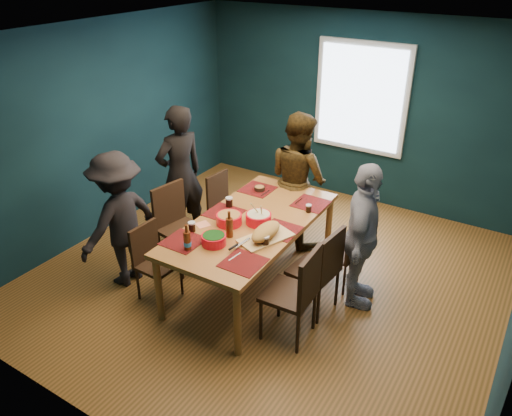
{
  "coord_description": "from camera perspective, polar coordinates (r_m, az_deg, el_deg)",
  "views": [
    {
      "loc": [
        2.4,
        -4.18,
        3.45
      ],
      "look_at": [
        -0.06,
        -0.24,
        0.99
      ],
      "focal_mm": 35.0,
      "sensor_mm": 36.0,
      "label": 1
    }
  ],
  "objects": [
    {
      "name": "room",
      "position": [
        5.47,
        3.33,
        5.45
      ],
      "size": [
        5.01,
        5.01,
        2.71
      ],
      "color": "#945D2B",
      "rests_on": "ground"
    },
    {
      "name": "dining_table",
      "position": [
        5.39,
        -0.53,
        -2.25
      ],
      "size": [
        1.12,
        2.19,
        0.83
      ],
      "rotation": [
        0.0,
        0.0,
        0.02
      ],
      "color": "#9C602E",
      "rests_on": "floor"
    },
    {
      "name": "chair_left_far",
      "position": [
        6.5,
        -3.79,
        0.84
      ],
      "size": [
        0.43,
        0.43,
        0.86
      ],
      "rotation": [
        0.0,
        0.0,
        -0.11
      ],
      "color": "black",
      "rests_on": "floor"
    },
    {
      "name": "chair_left_mid",
      "position": [
        5.93,
        -9.16,
        -1.36
      ],
      "size": [
        0.53,
        0.53,
        1.01
      ],
      "rotation": [
        0.0,
        0.0,
        -0.17
      ],
      "color": "black",
      "rests_on": "floor"
    },
    {
      "name": "chair_left_near",
      "position": [
        5.48,
        -11.83,
        -5.42
      ],
      "size": [
        0.4,
        0.4,
        0.85
      ],
      "rotation": [
        0.0,
        0.0,
        -0.04
      ],
      "color": "black",
      "rests_on": "floor"
    },
    {
      "name": "chair_right_far",
      "position": [
        5.6,
        10.37,
        -4.59
      ],
      "size": [
        0.42,
        0.42,
        0.84
      ],
      "rotation": [
        0.0,
        0.0,
        -0.11
      ],
      "color": "black",
      "rests_on": "floor"
    },
    {
      "name": "chair_right_mid",
      "position": [
        5.13,
        7.52,
        -6.54
      ],
      "size": [
        0.48,
        0.48,
        0.98
      ],
      "rotation": [
        0.0,
        0.0,
        -0.1
      ],
      "color": "black",
      "rests_on": "floor"
    },
    {
      "name": "chair_right_near",
      "position": [
        4.76,
        4.85,
        -9.18
      ],
      "size": [
        0.48,
        0.48,
        1.01
      ],
      "rotation": [
        0.0,
        0.0,
        0.05
      ],
      "color": "black",
      "rests_on": "floor"
    },
    {
      "name": "person_far_left",
      "position": [
        6.35,
        -8.66,
        3.79
      ],
      "size": [
        0.61,
        0.75,
        1.78
      ],
      "primitive_type": "imported",
      "rotation": [
        0.0,
        0.0,
        4.39
      ],
      "color": "black",
      "rests_on": "floor"
    },
    {
      "name": "person_back",
      "position": [
        6.29,
        4.84,
        3.38
      ],
      "size": [
        1.02,
        0.93,
        1.71
      ],
      "primitive_type": "imported",
      "rotation": [
        0.0,
        0.0,
        2.72
      ],
      "color": "black",
      "rests_on": "floor"
    },
    {
      "name": "person_right",
      "position": [
        5.22,
        11.99,
        -3.29
      ],
      "size": [
        0.62,
        1.01,
        1.61
      ],
      "primitive_type": "imported",
      "rotation": [
        0.0,
        0.0,
        1.83
      ],
      "color": "white",
      "rests_on": "floor"
    },
    {
      "name": "person_near_left",
      "position": [
        5.66,
        -15.36,
        -1.34
      ],
      "size": [
        0.65,
        1.05,
        1.57
      ],
      "primitive_type": "imported",
      "rotation": [
        0.0,
        0.0,
        4.65
      ],
      "color": "black",
      "rests_on": "floor"
    },
    {
      "name": "bowl_salad",
      "position": [
        5.28,
        -3.1,
        -1.24
      ],
      "size": [
        0.27,
        0.27,
        0.11
      ],
      "color": "red",
      "rests_on": "dining_table"
    },
    {
      "name": "bowl_dumpling",
      "position": [
        5.28,
        0.28,
        -1.14
      ],
      "size": [
        0.27,
        0.27,
        0.26
      ],
      "color": "red",
      "rests_on": "dining_table"
    },
    {
      "name": "bowl_herbs",
      "position": [
        4.94,
        -4.84,
        -3.57
      ],
      "size": [
        0.25,
        0.25,
        0.11
      ],
      "color": "red",
      "rests_on": "dining_table"
    },
    {
      "name": "cutting_board",
      "position": [
        5.0,
        1.1,
        -2.88
      ],
      "size": [
        0.46,
        0.72,
        0.15
      ],
      "rotation": [
        0.0,
        0.0,
        -0.38
      ],
      "color": "#D9B875",
      "rests_on": "dining_table"
    },
    {
      "name": "small_bowl",
      "position": [
        6.0,
        0.4,
        2.25
      ],
      "size": [
        0.13,
        0.13,
        0.05
      ],
      "color": "black",
      "rests_on": "dining_table"
    },
    {
      "name": "beer_bottle_a",
      "position": [
        4.86,
        -7.86,
        -3.74
      ],
      "size": [
        0.07,
        0.07,
        0.28
      ],
      "color": "#4B200D",
      "rests_on": "dining_table"
    },
    {
      "name": "beer_bottle_b",
      "position": [
        5.03,
        -3.06,
        -2.17
      ],
      "size": [
        0.07,
        0.07,
        0.29
      ],
      "color": "#4B200D",
      "rests_on": "dining_table"
    },
    {
      "name": "cola_glass_a",
      "position": [
        5.18,
        -7.34,
        -2.08
      ],
      "size": [
        0.08,
        0.08,
        0.11
      ],
      "color": "black",
      "rests_on": "dining_table"
    },
    {
      "name": "cola_glass_b",
      "position": [
        4.9,
        1.07,
        -3.72
      ],
      "size": [
        0.08,
        0.08,
        0.11
      ],
      "color": "black",
      "rests_on": "dining_table"
    },
    {
      "name": "cola_glass_c",
      "position": [
        5.54,
        6.03,
        -0.01
      ],
      "size": [
        0.07,
        0.07,
        0.09
      ],
      "color": "black",
      "rests_on": "dining_table"
    },
    {
      "name": "cola_glass_d",
      "position": [
        5.62,
        -3.09,
        0.73
      ],
      "size": [
        0.08,
        0.08,
        0.11
      ],
      "color": "black",
      "rests_on": "dining_table"
    },
    {
      "name": "napkin_a",
      "position": [
        5.26,
        3.22,
        -2.06
      ],
      "size": [
        0.13,
        0.13,
        0.0
      ],
      "primitive_type": "cube",
      "rotation": [
        0.0,
        0.0,
        -0.04
      ],
      "color": "#EA8662",
      "rests_on": "dining_table"
    },
    {
      "name": "napkin_b",
      "position": [
        5.31,
        -6.1,
        -1.89
      ],
      "size": [
        0.18,
        0.18,
        0.0
      ],
      "primitive_type": "cube",
      "rotation": [
        0.0,
        0.0,
        -0.46
      ],
      "color": "#EA8662",
      "rests_on": "dining_table"
    },
    {
      "name": "napkin_c",
      "position": [
        4.69,
        -1.94,
        -6.18
      ],
      "size": [
        0.18,
        0.18,
        0.0
      ],
      "primitive_type": "cube",
      "rotation": [
        0.0,
        0.0,
        0.21
      ],
      "color": "#EA8662",
      "rests_on": "dining_table"
    }
  ]
}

